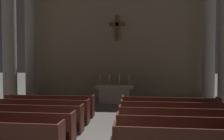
% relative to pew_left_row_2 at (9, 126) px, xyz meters
% --- Properties ---
extents(pew_left_row_2, '(3.98, 0.50, 0.95)m').
position_rel_pew_left_row_2_xyz_m(pew_left_row_2, '(0.00, 0.00, 0.00)').
color(pew_left_row_2, '#4C2319').
rests_on(pew_left_row_2, ground).
extents(pew_left_row_3, '(3.98, 0.50, 0.95)m').
position_rel_pew_left_row_2_xyz_m(pew_left_row_3, '(0.00, 1.01, 0.00)').
color(pew_left_row_3, '#4C2319').
rests_on(pew_left_row_3, ground).
extents(pew_left_row_4, '(3.98, 0.50, 0.95)m').
position_rel_pew_left_row_2_xyz_m(pew_left_row_4, '(0.00, 2.02, 0.00)').
color(pew_left_row_4, '#4C2319').
rests_on(pew_left_row_4, ground).
extents(pew_left_row_5, '(3.98, 0.50, 0.95)m').
position_rel_pew_left_row_2_xyz_m(pew_left_row_5, '(0.00, 3.02, 0.00)').
color(pew_left_row_5, '#4C2319').
rests_on(pew_left_row_5, ground).
extents(pew_right_row_2, '(3.98, 0.50, 0.95)m').
position_rel_pew_left_row_2_xyz_m(pew_right_row_2, '(5.22, 0.00, 0.00)').
color(pew_right_row_2, '#4C2319').
rests_on(pew_right_row_2, ground).
extents(pew_right_row_3, '(3.98, 0.50, 0.95)m').
position_rel_pew_left_row_2_xyz_m(pew_right_row_3, '(5.22, 1.01, 0.00)').
color(pew_right_row_3, '#4C2319').
rests_on(pew_right_row_3, ground).
extents(pew_right_row_4, '(3.98, 0.50, 0.95)m').
position_rel_pew_left_row_2_xyz_m(pew_right_row_4, '(5.22, 2.02, 0.00)').
color(pew_right_row_4, '#4C2319').
rests_on(pew_right_row_4, ground).
extents(pew_right_row_5, '(3.98, 0.50, 0.95)m').
position_rel_pew_left_row_2_xyz_m(pew_right_row_5, '(5.22, 3.02, 0.00)').
color(pew_right_row_5, '#4C2319').
rests_on(pew_right_row_5, ground).
extents(column_left_third, '(1.06, 1.06, 7.23)m').
position_rel_pew_left_row_2_xyz_m(column_left_third, '(-3.00, 4.87, 3.05)').
color(column_left_third, '#9E998E').
rests_on(column_left_third, ground).
extents(column_left_fourth, '(1.06, 1.06, 7.23)m').
position_rel_pew_left_row_2_xyz_m(column_left_fourth, '(-3.00, 7.21, 3.05)').
color(column_left_fourth, '#9E998E').
rests_on(column_left_fourth, ground).
extents(column_right_fourth, '(1.06, 1.06, 7.23)m').
position_rel_pew_left_row_2_xyz_m(column_right_fourth, '(8.22, 7.21, 3.05)').
color(column_right_fourth, '#9E998E').
rests_on(column_right_fourth, ground).
extents(altar, '(2.20, 0.90, 1.01)m').
position_rel_pew_left_row_2_xyz_m(altar, '(2.61, 6.24, 0.06)').
color(altar, '#A8A399').
rests_on(altar, ground).
extents(candlestick_outer_left, '(0.16, 0.16, 0.69)m').
position_rel_pew_left_row_2_xyz_m(candlestick_outer_left, '(1.76, 6.24, 0.75)').
color(candlestick_outer_left, '#B79338').
rests_on(candlestick_outer_left, altar).
extents(candlestick_inner_left, '(0.16, 0.16, 0.69)m').
position_rel_pew_left_row_2_xyz_m(candlestick_inner_left, '(2.31, 6.24, 0.75)').
color(candlestick_inner_left, '#B79338').
rests_on(candlestick_inner_left, altar).
extents(candlestick_inner_right, '(0.16, 0.16, 0.69)m').
position_rel_pew_left_row_2_xyz_m(candlestick_inner_right, '(2.91, 6.24, 0.75)').
color(candlestick_inner_right, '#B79338').
rests_on(candlestick_inner_right, altar).
extents(candlestick_outer_right, '(0.16, 0.16, 0.69)m').
position_rel_pew_left_row_2_xyz_m(candlestick_outer_right, '(3.46, 6.24, 0.75)').
color(candlestick_outer_right, '#B79338').
rests_on(candlestick_outer_right, altar).
extents(apse_with_cross, '(12.36, 0.45, 8.55)m').
position_rel_pew_left_row_2_xyz_m(apse_with_cross, '(2.61, 8.37, 3.80)').
color(apse_with_cross, gray).
rests_on(apse_with_cross, ground).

